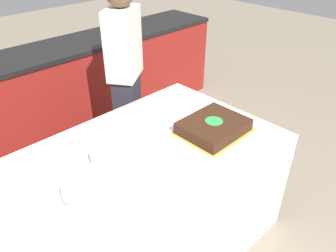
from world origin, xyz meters
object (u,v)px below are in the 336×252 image
at_px(cake, 213,127).
at_px(plate_stack, 111,156).
at_px(person_cutting_cake, 126,81).
at_px(wine_glass, 67,193).

relative_size(cake, plate_stack, 1.89).
height_order(plate_stack, person_cutting_cake, person_cutting_cake).
xyz_separation_m(cake, plate_stack, (-0.63, 0.20, -0.00)).
bearing_deg(wine_glass, cake, -1.36).
xyz_separation_m(cake, person_cutting_cake, (0.00, 0.88, 0.02)).
distance_m(cake, plate_stack, 0.66).
height_order(cake, plate_stack, cake).
distance_m(cake, wine_glass, 0.99).
relative_size(wine_glass, person_cutting_cake, 0.11).
relative_size(cake, wine_glass, 2.42).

